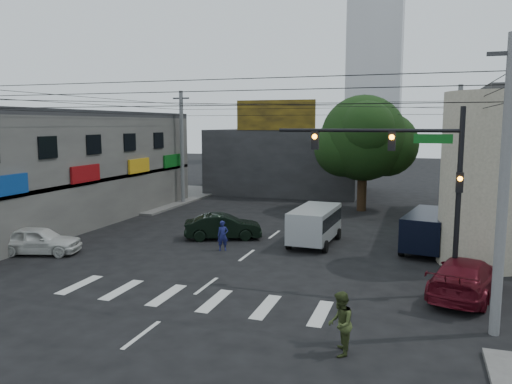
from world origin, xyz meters
The scene contains 19 objects.
ground centered at (0.00, 0.00, 0.00)m, with size 160.00×160.00×0.00m, color black.
sidewalk_far_left centered at (-18.00, 18.00, 0.07)m, with size 16.00×16.00×0.15m, color #514F4C.
building_left centered at (-18.00, 6.00, 3.50)m, with size 14.00×24.00×7.00m, color #494744.
corner_column centered at (11.00, 4.00, 4.00)m, with size 4.00×4.00×8.00m, color gray.
building_far centered at (-4.00, 26.00, 3.00)m, with size 14.00×10.00×6.00m, color #232326.
billboard centered at (-4.00, 21.10, 7.30)m, with size 7.00×0.30×2.60m, color olive.
tower_distant centered at (0.00, 70.00, 22.00)m, with size 9.00×9.00×44.00m, color silver.
street_tree centered at (4.00, 17.00, 5.47)m, with size 6.40×6.40×8.70m.
traffic_gantry centered at (7.82, -1.00, 4.83)m, with size 7.10×0.35×7.20m.
utility_pole_near_right centered at (10.50, -4.50, 4.60)m, with size 0.32×0.32×9.20m, color #59595B.
utility_pole_far_left centered at (-10.50, 16.00, 4.60)m, with size 0.32×0.32×9.20m, color #59595B.
utility_pole_far_right centered at (10.50, 16.00, 4.60)m, with size 0.32×0.32×9.20m, color #59595B.
dark_sedan centered at (-2.49, 5.04, 0.72)m, with size 4.62×3.07×1.44m, color black.
white_compact centered at (-10.12, -1.00, 0.71)m, with size 4.44×2.76×1.41m, color silver.
maroon_sedan centered at (9.91, -0.98, 0.75)m, with size 3.38×5.51×1.49m, color #4F0B15.
silver_minivan centered at (2.75, 5.42, 1.00)m, with size 2.19×4.76×2.01m, color #AEB2B7, non-canonical shape.
navy_van centered at (8.63, 5.83, 1.01)m, with size 2.79×5.29×2.01m, color black, non-canonical shape.
traffic_officer centered at (-1.52, 2.58, 0.78)m, with size 0.68×0.58×1.56m, color #171A51.
pedestrian_olive centered at (6.10, -7.40, 0.92)m, with size 0.77×0.95×1.85m, color #323E1C.
Camera 1 is at (8.04, -21.00, 6.56)m, focal length 35.00 mm.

